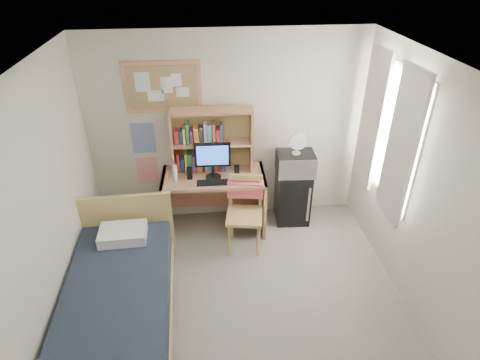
{
  "coord_description": "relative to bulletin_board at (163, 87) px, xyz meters",
  "views": [
    {
      "loc": [
        -0.34,
        -2.76,
        3.46
      ],
      "look_at": [
        0.07,
        1.2,
        1.07
      ],
      "focal_mm": 30.0,
      "sensor_mm": 36.0,
      "label": 1
    }
  ],
  "objects": [
    {
      "name": "floor",
      "position": [
        0.78,
        -2.08,
        -1.93
      ],
      "size": [
        3.6,
        4.2,
        0.02
      ],
      "primitive_type": "cube",
      "color": "gray",
      "rests_on": "ground"
    },
    {
      "name": "ceiling",
      "position": [
        0.78,
        -2.08,
        0.68
      ],
      "size": [
        3.6,
        4.2,
        0.02
      ],
      "primitive_type": "cube",
      "color": "white",
      "rests_on": "wall_back"
    },
    {
      "name": "wall_back",
      "position": [
        0.78,
        0.02,
        -0.62
      ],
      "size": [
        3.6,
        0.04,
        2.6
      ],
      "primitive_type": "cube",
      "color": "beige",
      "rests_on": "floor"
    },
    {
      "name": "wall_left",
      "position": [
        -1.02,
        -2.08,
        -0.62
      ],
      "size": [
        0.04,
        4.2,
        2.6
      ],
      "primitive_type": "cube",
      "color": "beige",
      "rests_on": "floor"
    },
    {
      "name": "wall_right",
      "position": [
        2.58,
        -2.08,
        -0.62
      ],
      "size": [
        0.04,
        4.2,
        2.6
      ],
      "primitive_type": "cube",
      "color": "beige",
      "rests_on": "floor"
    },
    {
      "name": "window_unit",
      "position": [
        2.53,
        -0.88,
        -0.32
      ],
      "size": [
        0.1,
        1.4,
        1.7
      ],
      "primitive_type": "cube",
      "color": "white",
      "rests_on": "wall_right"
    },
    {
      "name": "curtain_left",
      "position": [
        2.5,
        -1.28,
        -0.32
      ],
      "size": [
        0.04,
        0.55,
        1.7
      ],
      "primitive_type": "cube",
      "color": "white",
      "rests_on": "wall_right"
    },
    {
      "name": "curtain_right",
      "position": [
        2.5,
        -0.48,
        -0.32
      ],
      "size": [
        0.04,
        0.55,
        1.7
      ],
      "primitive_type": "cube",
      "color": "white",
      "rests_on": "wall_right"
    },
    {
      "name": "bulletin_board",
      "position": [
        0.0,
        0.0,
        0.0
      ],
      "size": [
        0.94,
        0.03,
        0.64
      ],
      "primitive_type": "cube",
      "color": "#A18355",
      "rests_on": "wall_back"
    },
    {
      "name": "poster_wave",
      "position": [
        -0.32,
        0.01,
        -0.67
      ],
      "size": [
        0.3,
        0.01,
        0.42
      ],
      "primitive_type": "cube",
      "color": "#253695",
      "rests_on": "wall_back"
    },
    {
      "name": "poster_japan",
      "position": [
        -0.32,
        0.01,
        -1.14
      ],
      "size": [
        0.28,
        0.01,
        0.36
      ],
      "primitive_type": "cube",
      "color": "red",
      "rests_on": "wall_back"
    },
    {
      "name": "desk",
      "position": [
        0.56,
        -0.34,
        -1.5
      ],
      "size": [
        1.36,
        0.72,
        0.84
      ],
      "primitive_type": "cube",
      "rotation": [
        0.0,
        0.0,
        -0.03
      ],
      "color": "tan",
      "rests_on": "floor"
    },
    {
      "name": "desk_chair",
      "position": [
        0.92,
        -0.78,
        -1.43
      ],
      "size": [
        0.57,
        0.57,
        0.98
      ],
      "primitive_type": "cube",
      "rotation": [
        0.0,
        0.0,
        -0.17
      ],
      "color": "#DABA67",
      "rests_on": "floor"
    },
    {
      "name": "mini_fridge",
      "position": [
        1.66,
        -0.24,
        -1.53
      ],
      "size": [
        0.48,
        0.48,
        0.77
      ],
      "primitive_type": "cube",
      "rotation": [
        0.0,
        0.0,
        -0.06
      ],
      "color": "black",
      "rests_on": "floor"
    },
    {
      "name": "bed",
      "position": [
        -0.48,
        -1.94,
        -1.63
      ],
      "size": [
        1.1,
        2.11,
        0.57
      ],
      "primitive_type": "cube",
      "rotation": [
        0.0,
        0.0,
        0.03
      ],
      "color": "#1A222E",
      "rests_on": "floor"
    },
    {
      "name": "hutch",
      "position": [
        0.57,
        -0.19,
        -0.66
      ],
      "size": [
        1.04,
        0.3,
        0.85
      ],
      "primitive_type": "cube",
      "rotation": [
        0.0,
        0.0,
        -0.03
      ],
      "color": "tan",
      "rests_on": "desk"
    },
    {
      "name": "monitor",
      "position": [
        0.56,
        -0.4,
        -0.84
      ],
      "size": [
        0.45,
        0.05,
        0.48
      ],
      "primitive_type": "cube",
      "rotation": [
        0.0,
        0.0,
        -0.03
      ],
      "color": "black",
      "rests_on": "desk"
    },
    {
      "name": "keyboard",
      "position": [
        0.56,
        -0.54,
        -1.07
      ],
      "size": [
        0.42,
        0.15,
        0.02
      ],
      "primitive_type": "cube",
      "rotation": [
        0.0,
        0.0,
        -0.03
      ],
      "color": "black",
      "rests_on": "desk"
    },
    {
      "name": "speaker_left",
      "position": [
        0.26,
        -0.39,
        -1.01
      ],
      "size": [
        0.07,
        0.07,
        0.16
      ],
      "primitive_type": "cube",
      "rotation": [
        0.0,
        0.0,
        -0.03
      ],
      "color": "black",
      "rests_on": "desk"
    },
    {
      "name": "speaker_right",
      "position": [
        0.86,
        -0.41,
        -1.0
      ],
      "size": [
        0.07,
        0.07,
        0.16
      ],
      "primitive_type": "cube",
      "rotation": [
        0.0,
        0.0,
        -0.03
      ],
      "color": "black",
      "rests_on": "desk"
    },
    {
      "name": "water_bottle",
      "position": [
        0.08,
        -0.42,
        -0.97
      ],
      "size": [
        0.07,
        0.07,
        0.22
      ],
      "primitive_type": "cylinder",
      "rotation": [
        0.0,
        0.0,
        -0.03
      ],
      "color": "white",
      "rests_on": "desk"
    },
    {
      "name": "hoodie",
      "position": [
        0.95,
        -0.58,
        -1.16
      ],
      "size": [
        0.47,
        0.21,
        0.22
      ],
      "primitive_type": "cube",
      "rotation": [
        0.0,
        0.0,
        -0.17
      ],
      "color": "#F25C69",
      "rests_on": "desk_chair"
    },
    {
      "name": "microwave",
      "position": [
        1.66,
        -0.26,
        -1.01
      ],
      "size": [
        0.51,
        0.4,
        0.29
      ],
      "primitive_type": "cube",
      "rotation": [
        0.0,
        0.0,
        -0.06
      ],
      "color": "#BABABF",
      "rests_on": "mini_fridge"
    },
    {
      "name": "desk_fan",
      "position": [
        1.66,
        -0.26,
        -0.72
      ],
      "size": [
        0.24,
        0.24,
        0.28
      ],
      "primitive_type": "cylinder",
      "rotation": [
        0.0,
        0.0,
        -0.06
      ],
      "color": "white",
      "rests_on": "microwave"
    },
    {
      "name": "pillow",
      "position": [
        -0.5,
        -1.19,
        -1.28
      ],
      "size": [
        0.52,
        0.37,
        0.12
      ],
      "primitive_type": "cube",
      "rotation": [
        0.0,
        0.0,
        0.03
      ],
      "color": "white",
      "rests_on": "bed"
    }
  ]
}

